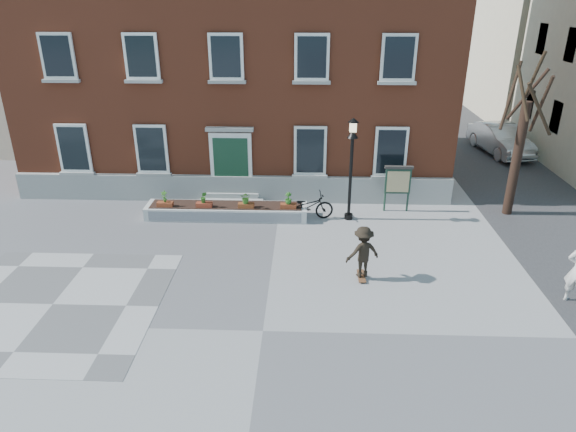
{
  "coord_description": "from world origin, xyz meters",
  "views": [
    {
      "loc": [
        1.07,
        -10.9,
        8.08
      ],
      "look_at": [
        0.5,
        4.0,
        1.5
      ],
      "focal_mm": 32.0,
      "sensor_mm": 36.0,
      "label": 1
    }
  ],
  "objects_px": {
    "lamp_post": "(352,155)",
    "notice_board": "(398,181)",
    "skateboarder": "(363,252)",
    "parked_car": "(500,139)",
    "bicycle": "(307,206)"
  },
  "relations": [
    {
      "from": "bicycle",
      "to": "parked_car",
      "type": "xyz_separation_m",
      "value": [
        10.3,
        9.13,
        0.25
      ]
    },
    {
      "from": "notice_board",
      "to": "skateboarder",
      "type": "bearing_deg",
      "value": -109.22
    },
    {
      "from": "lamp_post",
      "to": "notice_board",
      "type": "xyz_separation_m",
      "value": [
        1.93,
        0.86,
        -1.28
      ]
    },
    {
      "from": "bicycle",
      "to": "lamp_post",
      "type": "relative_size",
      "value": 0.52
    },
    {
      "from": "lamp_post",
      "to": "notice_board",
      "type": "height_order",
      "value": "lamp_post"
    },
    {
      "from": "parked_car",
      "to": "notice_board",
      "type": "bearing_deg",
      "value": -138.67
    },
    {
      "from": "lamp_post",
      "to": "skateboarder",
      "type": "bearing_deg",
      "value": -88.87
    },
    {
      "from": "notice_board",
      "to": "bicycle",
      "type": "bearing_deg",
      "value": -164.68
    },
    {
      "from": "lamp_post",
      "to": "notice_board",
      "type": "distance_m",
      "value": 2.47
    },
    {
      "from": "skateboarder",
      "to": "notice_board",
      "type": "bearing_deg",
      "value": 70.78
    },
    {
      "from": "lamp_post",
      "to": "skateboarder",
      "type": "distance_m",
      "value": 4.73
    },
    {
      "from": "parked_car",
      "to": "notice_board",
      "type": "xyz_separation_m",
      "value": [
        -6.78,
        -8.17,
        0.48
      ]
    },
    {
      "from": "lamp_post",
      "to": "notice_board",
      "type": "relative_size",
      "value": 2.1
    },
    {
      "from": "parked_car",
      "to": "lamp_post",
      "type": "height_order",
      "value": "lamp_post"
    },
    {
      "from": "bicycle",
      "to": "skateboarder",
      "type": "height_order",
      "value": "skateboarder"
    }
  ]
}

